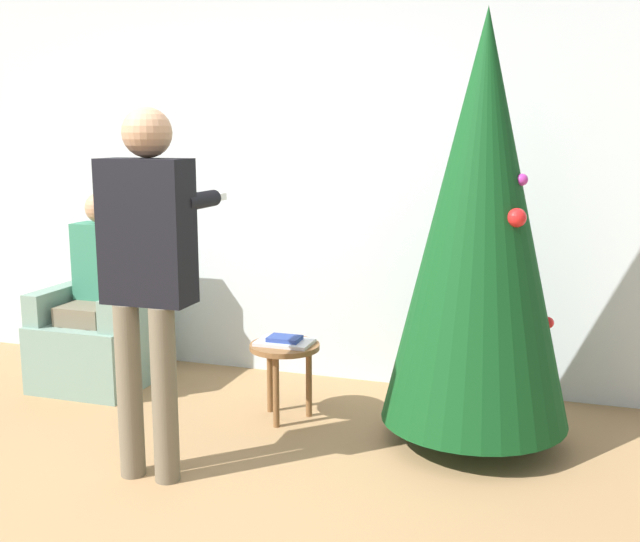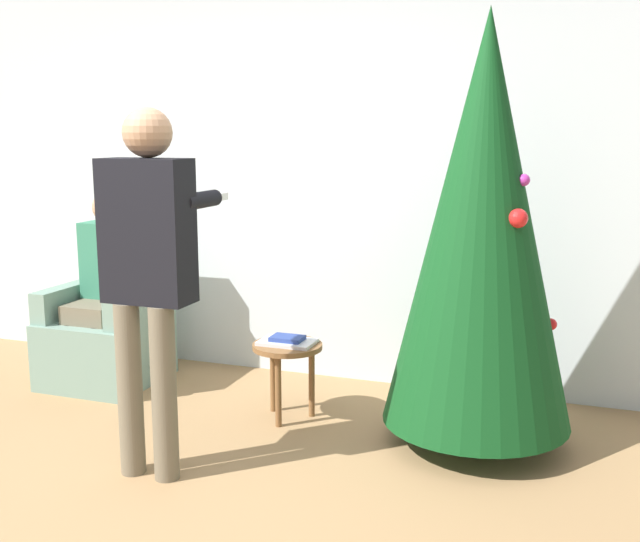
% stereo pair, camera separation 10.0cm
% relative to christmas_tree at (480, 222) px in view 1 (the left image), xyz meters
% --- Properties ---
extents(ground_plane, '(14.00, 14.00, 0.00)m').
position_rel_christmas_tree_xyz_m(ground_plane, '(-1.36, -1.40, -1.18)').
color(ground_plane, '#99754C').
extents(wall_back, '(8.00, 0.06, 2.70)m').
position_rel_christmas_tree_xyz_m(wall_back, '(-1.36, 0.83, 0.17)').
color(wall_back, silver).
rests_on(wall_back, ground_plane).
extents(christmas_tree, '(0.98, 0.98, 2.24)m').
position_rel_christmas_tree_xyz_m(christmas_tree, '(0.00, 0.00, 0.00)').
color(christmas_tree, brown).
rests_on(christmas_tree, ground_plane).
extents(armchair, '(0.67, 0.70, 1.00)m').
position_rel_christmas_tree_xyz_m(armchair, '(-2.45, 0.25, -0.84)').
color(armchair, gray).
rests_on(armchair, ground_plane).
extents(person_seated, '(0.36, 0.46, 1.25)m').
position_rel_christmas_tree_xyz_m(person_seated, '(-2.45, 0.22, -0.50)').
color(person_seated, '#6B604C').
rests_on(person_seated, ground_plane).
extents(person_standing, '(0.43, 0.57, 1.75)m').
position_rel_christmas_tree_xyz_m(person_standing, '(-1.42, -0.85, -0.13)').
color(person_standing, '#6B604C').
rests_on(person_standing, ground_plane).
extents(side_stool, '(0.40, 0.40, 0.44)m').
position_rel_christmas_tree_xyz_m(side_stool, '(-1.07, 0.00, -0.81)').
color(side_stool, brown).
rests_on(side_stool, ground_plane).
extents(laptop, '(0.31, 0.21, 0.02)m').
position_rel_christmas_tree_xyz_m(laptop, '(-1.07, 0.00, -0.73)').
color(laptop, silver).
rests_on(laptop, side_stool).
extents(book, '(0.18, 0.13, 0.02)m').
position_rel_christmas_tree_xyz_m(book, '(-1.07, 0.00, -0.71)').
color(book, navy).
rests_on(book, laptop).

